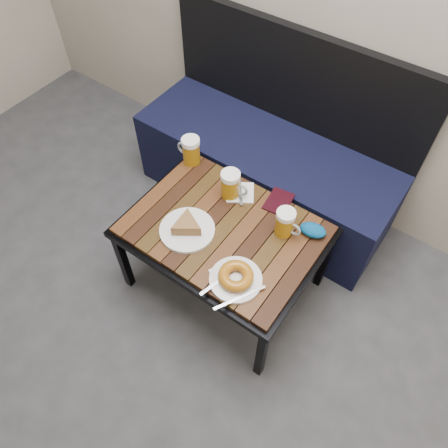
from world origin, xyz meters
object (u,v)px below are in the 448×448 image
Objects in this scene: beer_mug_right at (285,223)px; passport_burgundy at (279,201)px; plate_bagel at (236,278)px; knit_pouch at (313,230)px; beer_mug_centre at (231,185)px; plate_pie at (187,227)px; cafe_table at (224,234)px; bench at (267,165)px; passport_navy at (177,228)px; beer_mug_left at (191,150)px.

beer_mug_right is 0.18m from passport_burgundy.
plate_bagel is 2.35× the size of knit_pouch.
beer_mug_centre is 0.59× the size of plate_pie.
beer_mug_right is at bearing -148.53° from knit_pouch.
cafe_table is at bearing -148.93° from beer_mug_right.
plate_bagel is at bearing -14.56° from plate_pie.
plate_bagel is 0.45m from passport_burgundy.
knit_pouch is (0.21, -0.07, 0.02)m from passport_burgundy.
bench is at bearing 91.81° from plate_pie.
passport_burgundy is (0.26, -0.34, 0.20)m from bench.
passport_navy is (-0.05, -0.02, -0.02)m from plate_pie.
passport_navy is 1.02× the size of knit_pouch.
plate_bagel is at bearing 26.84° from passport_navy.
plate_bagel is (0.27, -0.35, -0.05)m from beer_mug_centre.
beer_mug_left is 0.48m from passport_burgundy.
knit_pouch is at bearing -41.61° from bench.
passport_navy is at bearing -161.49° from plate_pie.
passport_navy reaches higher than cafe_table.
passport_navy is (-0.02, -0.72, 0.20)m from bench.
plate_bagel is (0.19, -0.18, 0.07)m from cafe_table.
plate_pie reaches higher than passport_navy.
bench reaches higher than cafe_table.
plate_bagel is at bearing -109.68° from knit_pouch.
knit_pouch reaches higher than passport_burgundy.
bench reaches higher than passport_navy.
bench is 9.80× the size of passport_burgundy.
beer_mug_centre is 0.31m from passport_navy.
beer_mug_centre reaches higher than knit_pouch.
beer_mug_left reaches higher than passport_burgundy.
plate_bagel reaches higher than passport_burgundy.
beer_mug_right is at bearing 70.41° from passport_navy.
cafe_table is 0.22m from beer_mug_centre.
beer_mug_centre reaches higher than beer_mug_right.
plate_pie is 0.05m from passport_navy.
bench is at bearing 119.32° from passport_burgundy.
passport_burgundy is at bearing 128.86° from beer_mug_right.
bench is 5.30× the size of plate_bagel.
beer_mug_centre is 0.53× the size of plate_bagel.
beer_mug_centre is 1.07× the size of beer_mug_right.
beer_mug_left and beer_mug_centre have the same top height.
beer_mug_left reaches higher than plate_pie.
plate_pie is at bearing 125.52° from beer_mug_left.
plate_pie is (-0.04, -0.27, -0.04)m from beer_mug_centre.
beer_mug_centre is at bearing 116.01° from cafe_table.
passport_burgundy is at bearing -53.38° from bench.
cafe_table is at bearing 73.36° from passport_navy.
plate_bagel is at bearing -64.91° from beer_mug_centre.
plate_bagel is (0.30, -0.08, -0.00)m from plate_pie.
beer_mug_right is (0.58, -0.11, -0.00)m from beer_mug_left.
bench reaches higher than plate_pie.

